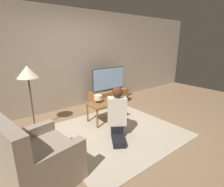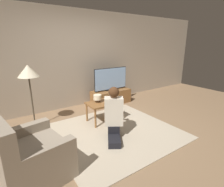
# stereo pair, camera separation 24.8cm
# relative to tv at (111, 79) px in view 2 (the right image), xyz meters

# --- Properties ---
(ground_plane) EXTENTS (10.00, 10.00, 0.00)m
(ground_plane) POSITION_rel_tv_xyz_m (-0.93, -1.49, -0.74)
(ground_plane) COLOR #896B4C
(wall_back) EXTENTS (10.00, 0.06, 2.60)m
(wall_back) POSITION_rel_tv_xyz_m (-0.93, 0.44, 0.56)
(wall_back) COLOR tan
(wall_back) RESTS_ON ground_plane
(rug) EXTENTS (2.37, 2.23, 0.02)m
(rug) POSITION_rel_tv_xyz_m (-0.93, -1.49, -0.73)
(rug) COLOR #BCAD93
(rug) RESTS_ON ground_plane
(tv_stand) EXTENTS (1.15, 0.48, 0.41)m
(tv_stand) POSITION_rel_tv_xyz_m (0.00, -0.00, -0.53)
(tv_stand) COLOR brown
(tv_stand) RESTS_ON ground_plane
(tv) EXTENTS (1.07, 0.08, 0.65)m
(tv) POSITION_rel_tv_xyz_m (0.00, 0.00, 0.00)
(tv) COLOR black
(tv) RESTS_ON tv_stand
(coffee_table) EXTENTS (0.78, 0.48, 0.46)m
(coffee_table) POSITION_rel_tv_xyz_m (-0.81, -0.93, -0.33)
(coffee_table) COLOR brown
(coffee_table) RESTS_ON ground_plane
(floor_lamp) EXTENTS (0.41, 0.41, 1.33)m
(floor_lamp) POSITION_rel_tv_xyz_m (-2.20, -0.32, 0.40)
(floor_lamp) COLOR #4C4233
(floor_lamp) RESTS_ON ground_plane
(armchair) EXTENTS (0.96, 1.02, 0.92)m
(armchair) POSITION_rel_tv_xyz_m (-2.55, -1.85, -0.44)
(armchair) COLOR gray
(armchair) RESTS_ON ground_plane
(person_kneeling) EXTENTS (0.66, 0.84, 0.98)m
(person_kneeling) POSITION_rel_tv_xyz_m (-1.05, -1.65, -0.25)
(person_kneeling) COLOR black
(person_kneeling) RESTS_ON rug
(table_lamp) EXTENTS (0.18, 0.18, 0.17)m
(table_lamp) POSITION_rel_tv_xyz_m (-0.94, -0.85, -0.17)
(table_lamp) COLOR #4C3823
(table_lamp) RESTS_ON coffee_table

